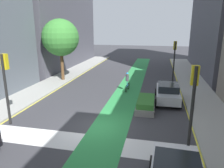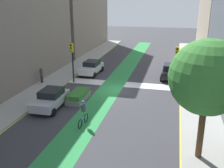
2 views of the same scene
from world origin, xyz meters
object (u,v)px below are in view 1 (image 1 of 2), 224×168
(traffic_signal_near_right, at_px, (193,92))
(median_planter, at_px, (146,104))
(traffic_signal_near_left, at_px, (6,76))
(traffic_signal_far_right, at_px, (175,53))
(cyclist_in_lane, at_px, (127,81))
(car_silver_right_far, at_px, (168,92))
(street_tree_near, at_px, (61,38))

(traffic_signal_near_right, xyz_separation_m, median_planter, (-2.46, 4.91, -2.61))
(traffic_signal_near_left, relative_size, traffic_signal_far_right, 1.00)
(traffic_signal_near_right, height_order, cyclist_in_lane, traffic_signal_near_right)
(traffic_signal_near_right, xyz_separation_m, car_silver_right_far, (-0.80, 6.98, -2.21))
(traffic_signal_far_right, relative_size, cyclist_in_lane, 2.42)
(cyclist_in_lane, relative_size, median_planter, 0.60)
(car_silver_right_far, xyz_separation_m, median_planter, (-1.65, -2.06, -0.40))
(cyclist_in_lane, bearing_deg, traffic_signal_far_right, 49.34)
(traffic_signal_near_left, bearing_deg, car_silver_right_far, 32.34)
(cyclist_in_lane, distance_m, street_tree_near, 9.09)
(traffic_signal_near_left, distance_m, cyclist_in_lane, 10.92)
(traffic_signal_far_right, bearing_deg, cyclist_in_lane, -130.66)
(car_silver_right_far, xyz_separation_m, street_tree_near, (-11.54, 4.77, 4.07))
(traffic_signal_far_right, distance_m, cyclist_in_lane, 7.34)
(car_silver_right_far, distance_m, median_planter, 2.67)
(car_silver_right_far, distance_m, cyclist_in_lane, 4.37)
(car_silver_right_far, bearing_deg, traffic_signal_near_left, -147.66)
(median_planter, bearing_deg, car_silver_right_far, 51.32)
(traffic_signal_near_left, bearing_deg, street_tree_near, 97.88)
(traffic_signal_near_right, height_order, traffic_signal_far_right, traffic_signal_far_right)
(traffic_signal_far_right, distance_m, street_tree_near, 12.85)
(traffic_signal_near_right, distance_m, cyclist_in_lane, 10.53)
(traffic_signal_near_right, xyz_separation_m, traffic_signal_far_right, (0.06, 14.61, 0.13))
(traffic_signal_near_left, bearing_deg, median_planter, 27.07)
(street_tree_near, bearing_deg, traffic_signal_near_left, -82.12)
(traffic_signal_near_right, bearing_deg, street_tree_near, 136.44)
(traffic_signal_far_right, height_order, street_tree_near, street_tree_near)
(median_planter, bearing_deg, traffic_signal_near_left, -152.93)
(traffic_signal_near_left, height_order, street_tree_near, street_tree_near)
(car_silver_right_far, height_order, cyclist_in_lane, cyclist_in_lane)
(traffic_signal_near_right, distance_m, traffic_signal_near_left, 10.83)
(traffic_signal_near_right, bearing_deg, traffic_signal_far_right, 89.78)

